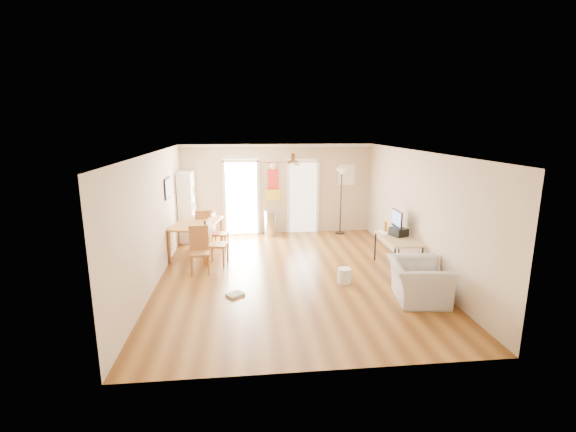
{
  "coord_description": "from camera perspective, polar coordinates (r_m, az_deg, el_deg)",
  "views": [
    {
      "loc": [
        -0.94,
        -8.11,
        3.13
      ],
      "look_at": [
        0.0,
        0.6,
        1.15
      ],
      "focal_mm": 25.16,
      "sensor_mm": 36.0,
      "label": 1
    }
  ],
  "objects": [
    {
      "name": "wall_decal",
      "position": [
        11.72,
        -2.12,
        4.99
      ],
      "size": [
        0.46,
        0.03,
        1.1
      ],
      "primitive_type": "cube",
      "color": "red",
      "rests_on": "wall_back"
    },
    {
      "name": "crown_molding",
      "position": [
        8.18,
        0.45,
        8.74
      ],
      "size": [
        5.5,
        7.0,
        0.08
      ],
      "primitive_type": null,
      "color": "white",
      "rests_on": "wall_back"
    },
    {
      "name": "wall_back",
      "position": [
        11.79,
        -1.51,
        3.8
      ],
      "size": [
        5.5,
        0.04,
        2.6
      ],
      "primitive_type": null,
      "color": "beige",
      "rests_on": "floor"
    },
    {
      "name": "wall_right",
      "position": [
        9.09,
        17.92,
        0.5
      ],
      "size": [
        0.04,
        7.0,
        2.6
      ],
      "primitive_type": null,
      "color": "beige",
      "rests_on": "floor"
    },
    {
      "name": "wall_front",
      "position": [
        5.05,
        5.03,
        -8.58
      ],
      "size": [
        5.5,
        0.04,
        2.6
      ],
      "primitive_type": null,
      "color": "beige",
      "rests_on": "floor"
    },
    {
      "name": "keyboard",
      "position": [
        9.53,
        13.31,
        -2.27
      ],
      "size": [
        0.17,
        0.39,
        0.01
      ],
      "primitive_type": "cube",
      "rotation": [
        0.0,
        0.0,
        0.12
      ],
      "color": "white",
      "rests_on": "computer_desk"
    },
    {
      "name": "ac_grille",
      "position": [
        12.04,
        8.31,
        5.79
      ],
      "size": [
        0.5,
        0.04,
        0.6
      ],
      "primitive_type": "cube",
      "color": "white",
      "rests_on": "wall_back"
    },
    {
      "name": "ceiling_fan",
      "position": [
        7.9,
        0.7,
        7.65
      ],
      "size": [
        1.24,
        1.24,
        0.2
      ],
      "primitive_type": null,
      "color": "#593819",
      "rests_on": "ceiling"
    },
    {
      "name": "wall_left",
      "position": [
        8.51,
        -18.29,
        -0.34
      ],
      "size": [
        0.04,
        7.0,
        2.6
      ],
      "primitive_type": null,
      "color": "beige",
      "rests_on": "floor"
    },
    {
      "name": "bookshelf",
      "position": [
        11.44,
        -14.09,
        1.34
      ],
      "size": [
        0.54,
        0.91,
        1.89
      ],
      "primitive_type": null,
      "rotation": [
        0.0,
        0.0,
        0.19
      ],
      "color": "white",
      "rests_on": "floor"
    },
    {
      "name": "ceiling",
      "position": [
        8.18,
        0.45,
        9.02
      ],
      "size": [
        5.5,
        7.0,
        0.0
      ],
      "primitive_type": null,
      "color": "silver",
      "rests_on": "floor"
    },
    {
      "name": "printer",
      "position": [
        9.34,
        15.35,
        -2.17
      ],
      "size": [
        0.4,
        0.43,
        0.18
      ],
      "primitive_type": "cube",
      "rotation": [
        0.0,
        0.0,
        0.34
      ],
      "color": "black",
      "rests_on": "computer_desk"
    },
    {
      "name": "dining_chair_right_a",
      "position": [
        10.44,
        -9.58,
        -2.21
      ],
      "size": [
        0.45,
        0.45,
        0.94
      ],
      "primitive_type": null,
      "rotation": [
        0.0,
        0.0,
        1.4
      ],
      "color": "#9C5E32",
      "rests_on": "floor"
    },
    {
      "name": "dining_chair_near",
      "position": [
        8.86,
        -12.4,
        -4.83
      ],
      "size": [
        0.45,
        0.45,
        1.0
      ],
      "primitive_type": null,
      "rotation": [
        0.0,
        0.0,
        0.1
      ],
      "color": "#A36534",
      "rests_on": "floor"
    },
    {
      "name": "armchair",
      "position": [
        7.79,
        17.89,
        -8.77
      ],
      "size": [
        1.12,
        1.24,
        0.72
      ],
      "primitive_type": "imported",
      "rotation": [
        0.0,
        0.0,
        1.42
      ],
      "color": "#ADACA8",
      "rests_on": "floor"
    },
    {
      "name": "torchiere_lamp",
      "position": [
        11.82,
        7.48,
        2.07
      ],
      "size": [
        0.44,
        0.44,
        1.92
      ],
      "primitive_type": null,
      "rotation": [
        0.0,
        0.0,
        0.25
      ],
      "color": "black",
      "rests_on": "floor"
    },
    {
      "name": "floor",
      "position": [
        8.74,
        0.42,
        -8.24
      ],
      "size": [
        7.0,
        7.0,
        0.0
      ],
      "primitive_type": "plane",
      "color": "brown",
      "rests_on": "ground"
    },
    {
      "name": "framed_poster",
      "position": [
        9.78,
        -16.64,
        3.8
      ],
      "size": [
        0.04,
        0.66,
        0.48
      ],
      "primitive_type": "cube",
      "color": "black",
      "rests_on": "wall_left"
    },
    {
      "name": "kitchen_doorway",
      "position": [
        11.78,
        -6.6,
        2.48
      ],
      "size": [
        0.9,
        0.1,
        2.1
      ],
      "primitive_type": null,
      "color": "white",
      "rests_on": "wall_back"
    },
    {
      "name": "imac",
      "position": [
        9.47,
        15.13,
        -0.83
      ],
      "size": [
        0.24,
        0.58,
        0.54
      ],
      "primitive_type": null,
      "rotation": [
        0.0,
        0.0,
        -0.28
      ],
      "color": "black",
      "rests_on": "computer_desk"
    },
    {
      "name": "dining_chair_right_b",
      "position": [
        9.33,
        -9.99,
        -3.66
      ],
      "size": [
        0.52,
        0.52,
        1.05
      ],
      "primitive_type": null,
      "rotation": [
        0.0,
        0.0,
        1.36
      ],
      "color": "#AA7237",
      "rests_on": "floor"
    },
    {
      "name": "computer_desk",
      "position": [
        9.26,
        15.14,
        -5.15
      ],
      "size": [
        0.66,
        1.33,
        0.71
      ],
      "primitive_type": null,
      "color": "tan",
      "rests_on": "floor"
    },
    {
      "name": "bathroom_doorway",
      "position": [
        11.9,
        2.11,
        2.66
      ],
      "size": [
        0.8,
        0.1,
        2.1
      ],
      "primitive_type": null,
      "color": "white",
      "rests_on": "wall_back"
    },
    {
      "name": "trash_can",
      "position": [
        11.66,
        -2.5,
        -0.99
      ],
      "size": [
        0.36,
        0.36,
        0.73
      ],
      "primitive_type": "cylinder",
      "rotation": [
        0.0,
        0.0,
        0.07
      ],
      "color": "#BCBCBE",
      "rests_on": "floor"
    },
    {
      "name": "floor_cloth",
      "position": [
        7.78,
        -7.47,
        -10.94
      ],
      "size": [
        0.39,
        0.37,
        0.04
      ],
      "primitive_type": "cube",
      "rotation": [
        0.0,
        0.0,
        0.64
      ],
      "color": "#A7A6A1",
      "rests_on": "floor"
    },
    {
      "name": "dining_table",
      "position": [
        10.23,
        -12.74,
        -3.07
      ],
      "size": [
        1.27,
        1.76,
        0.8
      ],
      "primitive_type": null,
      "rotation": [
        0.0,
        0.0,
        -0.21
      ],
      "color": "olive",
      "rests_on": "floor"
    },
    {
      "name": "dining_chair_far",
      "position": [
        10.77,
        -11.92,
        -1.68
      ],
      "size": [
        0.49,
        0.49,
        1.0
      ],
      "primitive_type": null,
      "rotation": [
        0.0,
        0.0,
        3.37
      ],
      "color": "#A05D33",
      "rests_on": "floor"
    },
    {
      "name": "wastebasket_a",
      "position": [
        8.32,
        7.99,
        -8.36
      ],
      "size": [
        0.32,
        0.32,
        0.31
      ],
      "primitive_type": "cylinder",
      "rotation": [
        0.0,
        0.0,
        0.21
      ],
      "color": "silver",
      "rests_on": "floor"
    },
    {
      "name": "orange_bottle",
      "position": [
        9.67,
        13.6,
        -1.41
      ],
      "size": [
        0.09,
        0.09,
        0.23
      ],
      "primitive_type": "cylinder",
      "rotation": [
        0.0,
        0.0,
        0.17
      ],
      "color": "orange",
      "rests_on": "computer_desk"
    }
  ]
}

